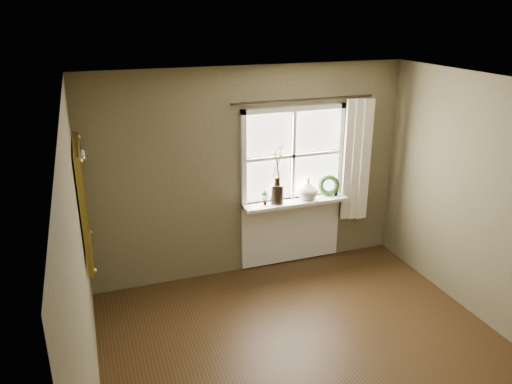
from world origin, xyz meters
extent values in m
plane|color=#362310|center=(0.00, 0.00, 0.00)|extent=(4.50, 4.50, 0.00)
plane|color=silver|center=(0.00, 0.00, 2.60)|extent=(4.50, 4.50, 0.00)
cube|color=brown|center=(0.00, 2.30, 1.30)|extent=(4.00, 0.10, 2.60)
cube|color=brown|center=(-2.05, 0.00, 1.30)|extent=(0.10, 4.50, 2.60)
cube|color=white|center=(0.55, 2.22, 0.89)|extent=(1.36, 0.06, 0.06)
cube|color=white|center=(0.55, 2.22, 2.07)|extent=(1.36, 0.06, 0.06)
cube|color=white|center=(-0.10, 2.22, 1.48)|extent=(0.06, 0.06, 1.24)
cube|color=white|center=(1.20, 2.22, 1.48)|extent=(0.06, 0.06, 1.24)
cube|color=white|center=(0.55, 2.22, 1.48)|extent=(1.24, 0.05, 0.04)
cube|color=white|center=(0.55, 2.22, 1.48)|extent=(0.04, 0.05, 1.12)
cube|color=white|center=(0.23, 2.25, 1.77)|extent=(0.59, 0.01, 0.53)
cube|color=white|center=(0.88, 2.25, 1.77)|extent=(0.59, 0.01, 0.53)
cube|color=white|center=(0.23, 2.25, 1.19)|extent=(0.59, 0.01, 0.53)
cube|color=white|center=(0.88, 2.25, 1.19)|extent=(0.59, 0.01, 0.53)
cube|color=white|center=(0.55, 2.12, 0.90)|extent=(1.36, 0.26, 0.04)
cube|color=white|center=(0.55, 2.23, 0.46)|extent=(1.36, 0.04, 0.88)
cylinder|color=black|center=(0.30, 2.12, 1.04)|extent=(0.20, 0.20, 0.24)
imported|color=silver|center=(0.72, 2.12, 1.06)|extent=(0.35, 0.35, 0.28)
torus|color=#243D1B|center=(1.03, 2.16, 1.02)|extent=(0.30, 0.23, 0.28)
imported|color=#243D1B|center=(0.14, 2.12, 1.01)|extent=(0.11, 0.09, 0.18)
imported|color=#243D1B|center=(1.13, 2.12, 1.00)|extent=(0.09, 0.07, 0.15)
cube|color=white|center=(1.39, 2.13, 1.37)|extent=(0.36, 0.12, 1.59)
cylinder|color=black|center=(0.65, 2.17, 2.18)|extent=(1.84, 0.03, 0.03)
cube|color=white|center=(-1.97, 1.52, 1.46)|extent=(0.02, 0.80, 0.98)
cube|color=olive|center=(-1.96, 1.52, 1.99)|extent=(0.05, 0.96, 0.08)
cube|color=olive|center=(-1.96, 1.52, 0.93)|extent=(0.05, 0.96, 0.08)
cube|color=olive|center=(-1.96, 1.08, 1.46)|extent=(0.05, 0.08, 0.98)
cube|color=olive|center=(-1.96, 1.96, 1.46)|extent=(0.05, 0.08, 0.98)
sphere|color=silver|center=(-1.91, 1.49, 1.93)|extent=(0.04, 0.04, 0.04)
sphere|color=silver|center=(-1.91, 1.52, 1.89)|extent=(0.04, 0.04, 0.04)
sphere|color=silver|center=(-1.91, 1.55, 1.94)|extent=(0.04, 0.04, 0.04)
camera|label=1|loc=(-1.87, -3.25, 3.21)|focal=35.00mm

